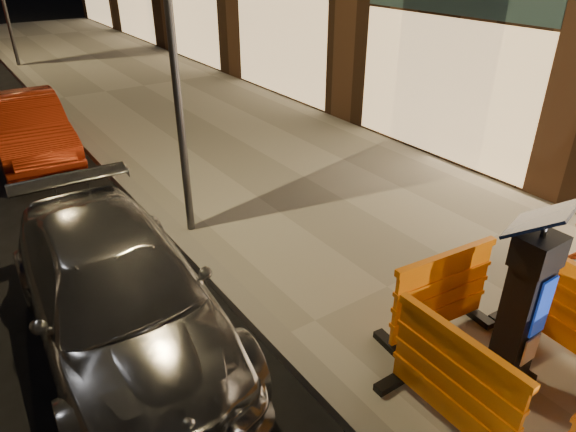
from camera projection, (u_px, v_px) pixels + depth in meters
ground_plane at (281, 346)px, 6.20m from camera, size 120.00×120.00×0.00m
sidewalk at (447, 262)px, 7.67m from camera, size 6.00×60.00×0.15m
kerb at (281, 341)px, 6.17m from camera, size 0.30×60.00×0.15m
parking_kiosk at (523, 306)px, 5.03m from camera, size 0.67×0.67×2.03m
barrier_back at (441, 294)px, 5.93m from camera, size 1.50×0.74×1.13m
barrier_kerbside at (453, 381)px, 4.77m from camera, size 0.61×1.46×1.13m
barrier_bldgside at (565, 308)px, 5.72m from camera, size 0.71×1.50×1.13m
car_silver at (128, 339)px, 6.32m from camera, size 2.21×4.91×1.40m
car_red at (35, 158)px, 11.54m from camera, size 1.60×4.24×1.38m
street_lamp_mid at (172, 38)px, 6.99m from camera, size 0.12×0.12×6.00m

